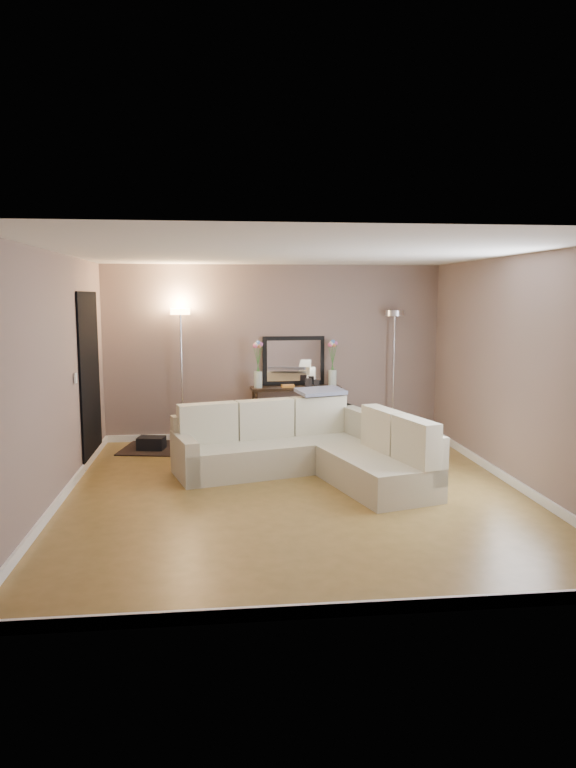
{
  "coord_description": "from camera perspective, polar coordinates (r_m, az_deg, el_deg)",
  "views": [
    {
      "loc": [
        -0.83,
        -6.75,
        2.16
      ],
      "look_at": [
        0.0,
        0.8,
        1.1
      ],
      "focal_mm": 30.0,
      "sensor_mm": 36.0,
      "label": 1
    }
  ],
  "objects": [
    {
      "name": "wall_right",
      "position": [
        7.58,
        19.92,
        0.95
      ],
      "size": [
        0.02,
        5.5,
        2.6
      ],
      "primitive_type": "cube",
      "color": "gray",
      "rests_on": "ground"
    },
    {
      "name": "flower_vase_right",
      "position": [
        9.56,
        3.98,
        1.57
      ],
      "size": [
        0.15,
        0.13,
        0.7
      ],
      "color": "silver",
      "rests_on": "console_table"
    },
    {
      "name": "throw_blanket",
      "position": [
        8.34,
        2.93,
        -0.64
      ],
      "size": [
        0.69,
        0.53,
        0.08
      ],
      "primitive_type": "cube",
      "rotation": [
        0.1,
        0.0,
        0.32
      ],
      "color": "gray",
      "rests_on": "sectional_sofa"
    },
    {
      "name": "floor",
      "position": [
        7.14,
        0.71,
        -9.71
      ],
      "size": [
        5.0,
        5.5,
        0.01
      ],
      "primitive_type": "cube",
      "color": "olive",
      "rests_on": "ground"
    },
    {
      "name": "console_table",
      "position": [
        9.52,
        0.19,
        -2.36
      ],
      "size": [
        1.34,
        0.43,
        0.81
      ],
      "color": "black",
      "rests_on": "floor"
    },
    {
      "name": "switch_plate",
      "position": [
        7.84,
        -18.38,
        0.5
      ],
      "size": [
        0.02,
        0.08,
        0.12
      ],
      "primitive_type": "cube",
      "color": "white",
      "rests_on": "ground"
    },
    {
      "name": "floor_lamp_unlit",
      "position": [
        9.69,
        9.41,
        3.13
      ],
      "size": [
        0.29,
        0.29,
        1.93
      ],
      "color": "silver",
      "rests_on": "floor"
    },
    {
      "name": "wall_left",
      "position": [
        7.01,
        -20.09,
        0.42
      ],
      "size": [
        0.02,
        5.5,
        2.6
      ],
      "primitive_type": "cube",
      "color": "gray",
      "rests_on": "ground"
    },
    {
      "name": "floor_lamp_lit",
      "position": [
        9.4,
        -9.49,
        3.12
      ],
      "size": [
        0.32,
        0.32,
        1.97
      ],
      "color": "silver",
      "rests_on": "floor"
    },
    {
      "name": "leaning_mirror",
      "position": [
        9.6,
        0.51,
        2.1
      ],
      "size": [
        0.93,
        0.1,
        0.73
      ],
      "color": "black",
      "rests_on": "console_table"
    },
    {
      "name": "wall_back",
      "position": [
        9.59,
        -1.28,
        2.79
      ],
      "size": [
        5.0,
        0.02,
        2.6
      ],
      "primitive_type": "cube",
      "color": "gray",
      "rests_on": "ground"
    },
    {
      "name": "baseboard_back",
      "position": [
        9.75,
        -1.24,
        -4.56
      ],
      "size": [
        5.0,
        0.03,
        0.1
      ],
      "primitive_type": "cube",
      "color": "white",
      "rests_on": "ground"
    },
    {
      "name": "wall_front",
      "position": [
        4.16,
        5.35,
        -3.98
      ],
      "size": [
        5.0,
        0.02,
        2.6
      ],
      "primitive_type": "cube",
      "color": "gray",
      "rests_on": "ground"
    },
    {
      "name": "doorway",
      "position": [
        8.68,
        -17.18,
        0.57
      ],
      "size": [
        0.02,
        1.2,
        2.2
      ],
      "primitive_type": "cube",
      "color": "black",
      "rests_on": "ground"
    },
    {
      "name": "charcoal_rug",
      "position": [
        9.28,
        -10.49,
        -5.6
      ],
      "size": [
        1.44,
        1.18,
        0.02
      ],
      "primitive_type": "cube",
      "rotation": [
        0.0,
        0.0,
        -0.18
      ],
      "color": "black",
      "rests_on": "floor"
    },
    {
      "name": "black_bag",
      "position": [
        9.21,
        -12.04,
        -5.33
      ],
      "size": [
        0.4,
        0.32,
        0.24
      ],
      "primitive_type": "cube",
      "rotation": [
        0.0,
        0.0,
        -0.18
      ],
      "color": "black",
      "rests_on": "charcoal_rug"
    },
    {
      "name": "baseboard_left",
      "position": [
        7.26,
        -19.42,
        -9.4
      ],
      "size": [
        0.03,
        5.5,
        0.1
      ],
      "primitive_type": "cube",
      "color": "white",
      "rests_on": "ground"
    },
    {
      "name": "ceiling",
      "position": [
        6.82,
        0.75,
        11.69
      ],
      "size": [
        5.0,
        5.5,
        0.01
      ],
      "primitive_type": "cube",
      "color": "white",
      "rests_on": "ground"
    },
    {
      "name": "flower_vase_left",
      "position": [
        9.36,
        -2.68,
        1.44
      ],
      "size": [
        0.15,
        0.13,
        0.7
      ],
      "color": "silver",
      "rests_on": "console_table"
    },
    {
      "name": "table_decor",
      "position": [
        9.44,
        0.7,
        -0.09
      ],
      "size": [
        0.56,
        0.13,
        0.13
      ],
      "color": "orange",
      "rests_on": "console_table"
    },
    {
      "name": "sectional_sofa",
      "position": [
        7.76,
        1.91,
        -5.8
      ],
      "size": [
        2.96,
        2.46,
        0.85
      ],
      "color": "beige",
      "rests_on": "floor"
    },
    {
      "name": "baseboard_front",
      "position": [
        4.61,
        5.07,
        -19.31
      ],
      "size": [
        5.0,
        0.03,
        0.1
      ],
      "primitive_type": "cube",
      "color": "white",
      "rests_on": "ground"
    },
    {
      "name": "baseboard_right",
      "position": [
        7.81,
        19.32,
        -8.19
      ],
      "size": [
        0.03,
        5.5,
        0.1
      ],
      "primitive_type": "cube",
      "color": "white",
      "rests_on": "ground"
    }
  ]
}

